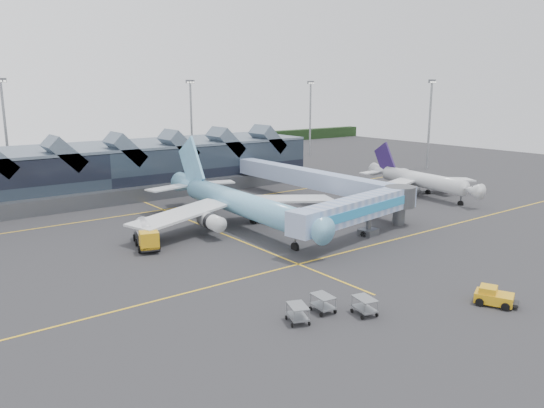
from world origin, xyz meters
TOP-DOWN VIEW (x-y plane):
  - ground at (0.00, 0.00)m, footprint 260.00×260.00m
  - taxi_stripes at (0.00, 10.00)m, footprint 120.00×60.00m
  - tree_line_far at (0.00, 110.00)m, footprint 260.00×4.00m
  - terminal at (-5.07, 47.35)m, footprint 90.00×22.25m
  - light_masts at (21.00, 62.80)m, footprint 132.40×42.56m
  - main_airliner at (3.87, 11.22)m, footprint 34.58×39.77m
  - regional_jet at (45.21, 9.63)m, footprint 25.59×28.16m
  - jet_bridge at (14.84, -4.52)m, footprint 26.30×7.78m
  - fuel_truck at (-11.14, 10.07)m, footprint 4.71×9.28m
  - pushback_tug at (7.32, -28.44)m, footprint 3.51×4.27m
  - baggage_carts at (-7.17, -20.83)m, footprint 8.13×5.30m

SIDE VIEW (x-z plane):
  - ground at x=0.00m, z-range 0.00..0.00m
  - taxi_stripes at x=0.00m, z-range 0.00..0.01m
  - pushback_tug at x=7.32m, z-range -0.09..1.63m
  - baggage_carts at x=-7.17m, z-range 0.10..1.73m
  - fuel_truck at x=-11.14m, z-range 0.19..3.30m
  - tree_line_far at x=0.00m, z-range 0.00..4.00m
  - regional_jet at x=45.21m, z-range -1.77..7.90m
  - main_airliner at x=3.87m, z-range -2.63..10.14m
  - jet_bridge at x=14.84m, z-range 1.17..7.22m
  - terminal at x=-5.07m, z-range -1.38..11.14m
  - light_masts at x=21.00m, z-range 1.26..23.71m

